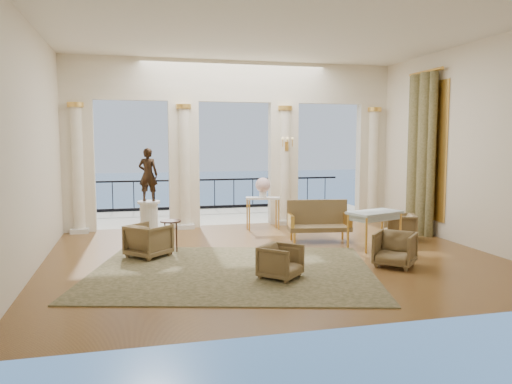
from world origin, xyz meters
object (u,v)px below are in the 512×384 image
object	(u,v)px
armchair_b	(395,248)
pedestal	(149,224)
game_table	(375,215)
armchair_a	(281,260)
settee	(318,221)
armchair_c	(400,226)
side_table	(171,225)
armchair_d	(149,239)
statue	(148,175)
console_table	(263,203)

from	to	relation	value
armchair_b	pedestal	size ratio (longest dim) A/B	0.72
game_table	pedestal	size ratio (longest dim) A/B	1.34
armchair_b	armchair_a	bearing A→B (deg)	-130.21
settee	armchair_c	bearing A→B (deg)	-2.11
armchair_a	side_table	distance (m)	2.90
armchair_d	settee	distance (m)	4.01
armchair_b	game_table	xyz separation A→B (m)	(0.39, 1.58, 0.37)
armchair_a	armchair_c	xyz separation A→B (m)	(3.71, 2.49, 0.03)
armchair_b	statue	world-z (taller)	statue
side_table	armchair_c	bearing A→B (deg)	1.61
armchair_d	pedestal	xyz separation A→B (m)	(0.05, 1.29, 0.10)
armchair_a	armchair_b	bearing A→B (deg)	-39.21
settee	statue	bearing A→B (deg)	-179.25
armchair_b	side_table	bearing A→B (deg)	-164.23
settee	console_table	world-z (taller)	settee
armchair_d	pedestal	size ratio (longest dim) A/B	0.76
armchair_c	side_table	distance (m)	5.41
settee	statue	xyz separation A→B (m)	(-3.88, 0.57, 1.12)
armchair_b	game_table	size ratio (longest dim) A/B	0.54
armchair_b	game_table	distance (m)	1.67
settee	console_table	xyz separation A→B (m)	(-0.88, 1.82, 0.24)
console_table	side_table	xyz separation A→B (m)	(-2.60, -2.35, -0.11)
console_table	armchair_b	bearing A→B (deg)	-58.21
armchair_c	statue	distance (m)	6.01
armchair_c	game_table	distance (m)	1.23
armchair_c	settee	world-z (taller)	settee
statue	side_table	bearing A→B (deg)	129.49
console_table	pedestal	bearing A→B (deg)	-143.49
statue	console_table	xyz separation A→B (m)	(3.01, 1.25, -0.89)
armchair_c	armchair_d	distance (m)	5.87
settee	statue	size ratio (longest dim) A/B	1.27
armchair_b	settee	size ratio (longest dim) A/B	0.47
armchair_c	pedestal	world-z (taller)	pedestal
settee	console_table	size ratio (longest dim) A/B	1.59
side_table	settee	bearing A→B (deg)	8.67
armchair_b	armchair_d	bearing A→B (deg)	-159.66
console_table	side_table	bearing A→B (deg)	-124.00
armchair_b	armchair_c	bearing A→B (deg)	100.94
game_table	side_table	world-z (taller)	game_table
armchair_a	statue	size ratio (longest dim) A/B	0.54
statue	console_table	distance (m)	3.38
armchair_c	pedestal	xyz separation A→B (m)	(-5.81, 0.94, 0.13)
settee	pedestal	bearing A→B (deg)	-179.25
side_table	armchair_d	bearing A→B (deg)	-156.93
armchair_d	game_table	world-z (taller)	game_table
armchair_b	statue	xyz separation A→B (m)	(-4.43, 3.16, 1.24)
armchair_d	pedestal	world-z (taller)	pedestal
armchair_a	console_table	xyz separation A→B (m)	(0.91, 4.69, 0.39)
armchair_c	statue	bearing A→B (deg)	-77.98
armchair_d	console_table	world-z (taller)	console_table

